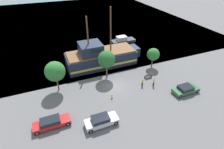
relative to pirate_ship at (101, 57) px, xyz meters
The scene contains 14 objects.
ground_plane 8.39m from the pirate_ship, 89.48° to the right, with size 160.00×160.00×0.00m, color #5B5B5E.
water_surface 35.90m from the pirate_ship, 89.88° to the left, with size 80.00×80.00×0.00m, color teal.
pirate_ship is the anchor object (origin of this frame).
moored_boat_dockside 13.15m from the pirate_ship, 43.89° to the left, with size 6.49×2.42×1.74m.
parked_car_curb_front 16.41m from the pirate_ship, 108.74° to the right, with size 4.57×1.83×1.51m.
parked_car_curb_mid 17.62m from the pirate_ship, 131.31° to the right, with size 4.96×1.78×1.33m.
parked_car_curb_rear 17.68m from the pirate_ship, 54.12° to the right, with size 4.57×2.00×1.30m.
fire_hydrant 11.12m from the pirate_ship, 99.46° to the right, with size 0.42×0.25×0.76m.
bench_promenade_east 10.72m from the pirate_ship, 49.74° to the right, with size 1.51×0.45×0.85m.
pedestrian_walking_near 10.88m from the pirate_ship, 65.33° to the right, with size 0.32×0.32×1.54m.
pedestrian_walking_far 12.44m from the pirate_ship, 59.19° to the right, with size 0.32×0.32×1.60m.
tree_row_east 11.25m from the pirate_ship, 150.38° to the right, with size 3.34×3.34×5.52m.
tree_row_mideast 5.34m from the pirate_ship, 95.64° to the right, with size 3.19×3.19×5.52m.
tree_row_midwest 10.88m from the pirate_ship, 26.63° to the right, with size 2.54×2.54×4.18m.
Camera 1 is at (-10.08, -22.95, 19.24)m, focal length 28.00 mm.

